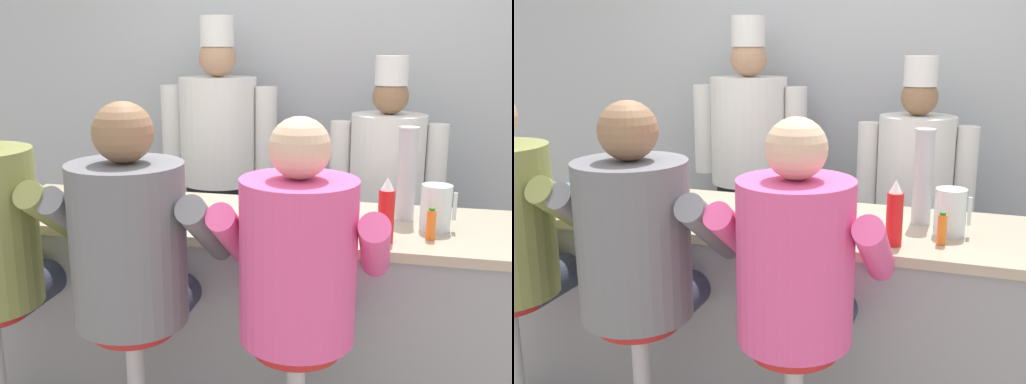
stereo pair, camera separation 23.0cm
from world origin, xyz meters
TOP-DOWN VIEW (x-y plane):
  - wall_back at (0.00, 1.67)m, footprint 10.00×0.06m
  - diner_counter at (0.00, 0.35)m, footprint 2.71×0.71m
  - ketchup_bottle_red at (0.49, 0.12)m, footprint 0.06×0.06m
  - hot_sauce_bottle_orange at (0.66, 0.19)m, footprint 0.04×0.04m
  - water_pitcher_clear at (0.68, 0.32)m, footprint 0.14×0.12m
  - breakfast_plate at (-0.64, 0.30)m, footprint 0.22×0.22m
  - cereal_bowl at (0.15, 0.39)m, footprint 0.14×0.14m
  - coffee_mug_blue at (-1.12, 0.30)m, footprint 0.13×0.08m
  - coffee_mug_tan at (-0.92, 0.25)m, footprint 0.12×0.08m
  - cup_stack_steel at (0.56, 0.45)m, footprint 0.09×0.09m
  - diner_seated_grey at (-0.42, -0.21)m, footprint 0.64×0.63m
  - diner_seated_pink at (0.20, -0.22)m, footprint 0.61×0.60m
  - cook_in_whites_near at (-0.56, 1.36)m, footprint 0.73×0.47m
  - cook_in_whites_far at (0.47, 1.22)m, footprint 0.64×0.41m

SIDE VIEW (x-z plane):
  - diner_counter at x=0.00m, z-range 0.00..0.96m
  - cook_in_whites_far at x=0.47m, z-range 0.08..1.73m
  - diner_seated_pink at x=0.20m, z-range 0.21..1.69m
  - diner_seated_grey at x=-0.42m, z-range 0.21..1.73m
  - breakfast_plate at x=-0.64m, z-range 0.95..1.00m
  - cereal_bowl at x=0.15m, z-range 0.96..1.01m
  - coffee_mug_tan at x=-0.92m, z-range 0.96..1.04m
  - coffee_mug_blue at x=-1.12m, z-range 0.96..1.04m
  - hot_sauce_bottle_orange at x=0.66m, z-range 0.96..1.09m
  - cook_in_whites_near at x=-0.56m, z-range 0.09..1.97m
  - water_pitcher_clear at x=0.68m, z-range 0.96..1.15m
  - ketchup_bottle_red at x=0.49m, z-range 0.95..1.21m
  - cup_stack_steel at x=0.56m, z-range 0.96..1.37m
  - wall_back at x=0.00m, z-range 0.00..2.70m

